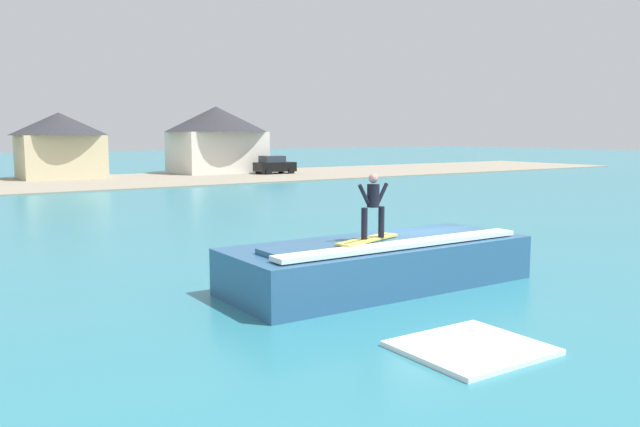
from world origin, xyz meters
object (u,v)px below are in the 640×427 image
at_px(house_gabled_white, 216,135).
at_px(house_small_cottage, 60,142).
at_px(surfboard, 368,240).
at_px(surfer, 373,202).
at_px(car_far_shore, 274,165).
at_px(wave_crest, 380,263).

relative_size(house_gabled_white, house_small_cottage, 1.22).
distance_m(surfboard, house_small_cottage, 48.01).
xyz_separation_m(surfer, house_gabled_white, (17.26, 47.73, 1.50)).
height_order(car_far_shore, house_gabled_white, house_gabled_white).
bearing_deg(house_small_cottage, surfer, -92.66).
distance_m(car_far_shore, house_small_cottage, 19.69).
height_order(wave_crest, car_far_shore, car_far_shore).
xyz_separation_m(car_far_shore, house_small_cottage, (-18.76, 5.48, 2.37)).
height_order(wave_crest, surfer, surfer).
bearing_deg(wave_crest, house_small_cottage, 88.00).
bearing_deg(surfer, house_gabled_white, 70.12).
bearing_deg(surfer, surfboard, 155.70).
height_order(surfboard, house_small_cottage, house_small_cottage).
xyz_separation_m(surfboard, house_gabled_white, (17.38, 47.68, 2.46)).
bearing_deg(surfboard, wave_crest, 27.12).
relative_size(wave_crest, surfer, 5.06).
relative_size(wave_crest, surfboard, 3.71).
bearing_deg(wave_crest, house_gabled_white, 70.57).
distance_m(surfer, house_gabled_white, 50.78).
distance_m(wave_crest, house_small_cottage, 47.67).
xyz_separation_m(wave_crest, surfer, (-0.56, -0.41, 1.70)).
xyz_separation_m(surfboard, house_small_cottage, (2.35, 47.91, 1.94)).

